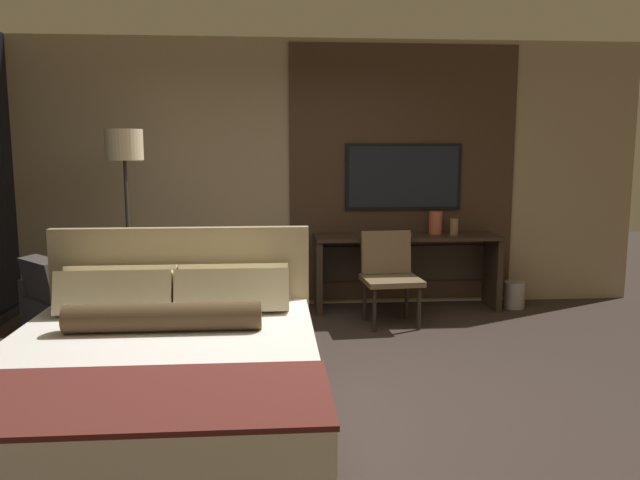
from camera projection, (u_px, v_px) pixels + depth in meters
name	position (u px, v px, depth m)	size (l,w,h in m)	color
ground_plane	(328.00, 397.00, 4.24)	(16.00, 16.00, 0.00)	#332823
wall_back_tv_panel	(320.00, 175.00, 6.61)	(7.20, 0.09, 2.80)	tan
bed	(159.00, 386.00, 3.49)	(1.80, 2.20, 1.13)	#33281E
desk	(406.00, 258.00, 6.53)	(1.91, 0.50, 0.78)	#2D2319
tv	(403.00, 177.00, 6.61)	(1.24, 0.04, 0.70)	black
desk_chair	(389.00, 269.00, 5.99)	(0.57, 0.56, 0.88)	brown
armchair_by_window	(74.00, 313.00, 5.33)	(0.97, 0.98, 0.80)	#47423D
floor_lamp	(125.00, 161.00, 5.68)	(0.34, 0.34, 1.85)	#282623
vase_tall	(436.00, 223.00, 6.55)	(0.14, 0.14, 0.24)	#B2563D
vase_short	(454.00, 227.00, 6.47)	(0.09, 0.09, 0.17)	#846647
book	(400.00, 234.00, 6.45)	(0.24, 0.18, 0.03)	maroon
waste_bin	(514.00, 295.00, 6.59)	(0.22, 0.22, 0.28)	gray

